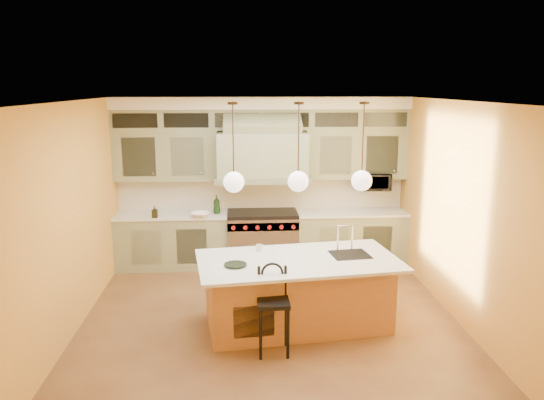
{
  "coord_description": "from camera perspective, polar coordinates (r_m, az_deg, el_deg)",
  "views": [
    {
      "loc": [
        -0.39,
        -6.7,
        3.09
      ],
      "look_at": [
        0.08,
        0.7,
        1.48
      ],
      "focal_mm": 35.0,
      "sensor_mm": 36.0,
      "label": 1
    }
  ],
  "objects": [
    {
      "name": "wall_front",
      "position": [
        4.53,
        1.58,
        -9.01
      ],
      "size": [
        5.0,
        0.0,
        5.0
      ],
      "primitive_type": "plane",
      "rotation": [
        -1.57,
        0.0,
        0.0
      ],
      "color": "gold",
      "rests_on": "ground"
    },
    {
      "name": "counter_stool",
      "position": [
        6.29,
        0.12,
        -11.11
      ],
      "size": [
        0.38,
        0.38,
        1.06
      ],
      "rotation": [
        0.0,
        0.0,
        0.01
      ],
      "color": "black",
      "rests_on": "floor"
    },
    {
      "name": "fruit_bowl",
      "position": [
        8.91,
        -7.7,
        -1.58
      ],
      "size": [
        0.32,
        0.32,
        0.08
      ],
      "primitive_type": "imported",
      "rotation": [
        0.0,
        0.0,
        -0.02
      ],
      "color": "white",
      "rests_on": "back_cabinetry"
    },
    {
      "name": "kitchen_island",
      "position": [
        7.0,
        2.75,
        -9.74
      ],
      "size": [
        2.7,
        1.66,
        1.35
      ],
      "rotation": [
        0.0,
        0.0,
        0.13
      ],
      "color": "#A4693A",
      "rests_on": "floor"
    },
    {
      "name": "oil_bottle_b",
      "position": [
        8.98,
        -12.5,
        -1.25
      ],
      "size": [
        0.09,
        0.09,
        0.2
      ],
      "primitive_type": "imported",
      "rotation": [
        0.0,
        0.0,
        -0.03
      ],
      "color": "black",
      "rests_on": "back_cabinetry"
    },
    {
      "name": "floor",
      "position": [
        7.39,
        -0.25,
        -12.47
      ],
      "size": [
        5.0,
        5.0,
        0.0
      ],
      "primitive_type": "plane",
      "color": "brown",
      "rests_on": "ground"
    },
    {
      "name": "wall_right",
      "position": [
        7.48,
        19.23,
        -1.12
      ],
      "size": [
        0.0,
        5.0,
        5.0
      ],
      "primitive_type": "plane",
      "rotation": [
        1.57,
        0.0,
        -1.57
      ],
      "color": "gold",
      "rests_on": "ground"
    },
    {
      "name": "cup",
      "position": [
        7.11,
        -1.39,
        -5.16
      ],
      "size": [
        0.11,
        0.11,
        0.09
      ],
      "primitive_type": "imported",
      "rotation": [
        0.0,
        0.0,
        0.15
      ],
      "color": "silver",
      "rests_on": "kitchen_island"
    },
    {
      "name": "pendant_right",
      "position": [
        6.73,
        9.62,
        2.31
      ],
      "size": [
        0.26,
        0.26,
        1.11
      ],
      "color": "#2D2319",
      "rests_on": "ceiling"
    },
    {
      "name": "wall_left",
      "position": [
        7.22,
        -20.5,
        -1.69
      ],
      "size": [
        0.0,
        5.0,
        5.0
      ],
      "primitive_type": "plane",
      "rotation": [
        1.57,
        0.0,
        1.57
      ],
      "color": "gold",
      "rests_on": "ground"
    },
    {
      "name": "pendant_center",
      "position": [
        6.6,
        2.83,
        2.26
      ],
      "size": [
        0.26,
        0.26,
        1.11
      ],
      "color": "#2D2319",
      "rests_on": "ceiling"
    },
    {
      "name": "back_cabinetry",
      "position": [
        9.1,
        -1.07,
        1.73
      ],
      "size": [
        5.0,
        0.77,
        2.9
      ],
      "color": "gray",
      "rests_on": "floor"
    },
    {
      "name": "oil_bottle_a",
      "position": [
        9.09,
        -5.97,
        -0.47
      ],
      "size": [
        0.13,
        0.13,
        0.32
      ],
      "primitive_type": "imported",
      "rotation": [
        0.0,
        0.0,
        0.07
      ],
      "color": "#153213",
      "rests_on": "back_cabinetry"
    },
    {
      "name": "wall_back",
      "position": [
        9.36,
        -1.15,
        2.15
      ],
      "size": [
        5.0,
        0.0,
        5.0
      ],
      "primitive_type": "plane",
      "rotation": [
        1.57,
        0.0,
        0.0
      ],
      "color": "gold",
      "rests_on": "ground"
    },
    {
      "name": "pendant_left",
      "position": [
        6.56,
        -4.14,
        2.18
      ],
      "size": [
        0.26,
        0.26,
        1.11
      ],
      "color": "#2D2319",
      "rests_on": "ceiling"
    },
    {
      "name": "ceiling",
      "position": [
        6.72,
        -0.28,
        10.61
      ],
      "size": [
        5.0,
        5.0,
        0.0
      ],
      "primitive_type": "plane",
      "rotation": [
        3.14,
        0.0,
        0.0
      ],
      "color": "white",
      "rests_on": "wall_back"
    },
    {
      "name": "microwave",
      "position": [
        9.4,
        10.89,
        1.97
      ],
      "size": [
        0.54,
        0.37,
        0.3
      ],
      "primitive_type": "imported",
      "color": "black",
      "rests_on": "back_cabinetry"
    },
    {
      "name": "range",
      "position": [
        9.23,
        -1.03,
        -4.14
      ],
      "size": [
        1.2,
        0.74,
        0.96
      ],
      "color": "silver",
      "rests_on": "floor"
    }
  ]
}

